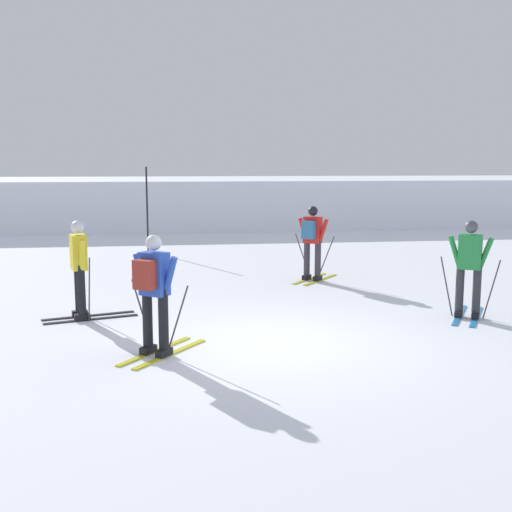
% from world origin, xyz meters
% --- Properties ---
extents(ground_plane, '(120.00, 120.00, 0.00)m').
position_xyz_m(ground_plane, '(0.00, 0.00, 0.00)').
color(ground_plane, white).
extents(far_snow_ridge, '(80.00, 9.14, 1.97)m').
position_xyz_m(far_snow_ridge, '(0.00, 19.58, 0.98)').
color(far_snow_ridge, white).
rests_on(far_snow_ridge, ground).
extents(skier_blue, '(1.26, 1.50, 1.71)m').
position_xyz_m(skier_blue, '(-1.78, -0.41, 0.95)').
color(skier_blue, gold).
rests_on(skier_blue, ground).
extents(skier_yellow, '(1.64, 0.97, 1.71)m').
position_xyz_m(skier_yellow, '(-3.10, 1.91, 0.92)').
color(skier_yellow, black).
rests_on(skier_yellow, ground).
extents(skier_red, '(1.30, 1.48, 1.71)m').
position_xyz_m(skier_red, '(1.63, 4.87, 0.95)').
color(skier_red, gold).
rests_on(skier_red, ground).
extents(skier_green, '(1.15, 1.56, 1.71)m').
position_xyz_m(skier_green, '(3.55, 1.08, 0.92)').
color(skier_green, '#237AC6').
rests_on(skier_green, ground).
extents(trail_marker_pole, '(0.05, 0.05, 2.56)m').
position_xyz_m(trail_marker_pole, '(-2.26, 10.18, 1.28)').
color(trail_marker_pole, black).
rests_on(trail_marker_pole, ground).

